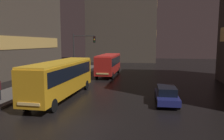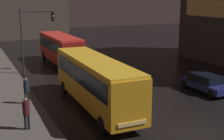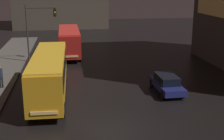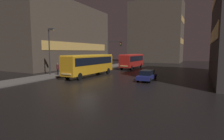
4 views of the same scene
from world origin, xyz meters
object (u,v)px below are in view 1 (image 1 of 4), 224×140
Objects in this scene: pedestrian_mid at (34,79)px; traffic_light_main at (81,48)px; pedestrian_near at (32,74)px; bus_far at (109,63)px; car_taxi at (167,95)px; bus_near at (61,76)px.

traffic_light_main is (2.39, 8.99, 3.01)m from pedestrian_mid.
pedestrian_near reaches higher than pedestrian_mid.
traffic_light_main is (-3.38, -2.96, 2.26)m from bus_far.
pedestrian_near is 3.84m from pedestrian_mid.
traffic_light_main is at bearing 40.84° from bus_far.
traffic_light_main is at bearing 152.03° from pedestrian_mid.
traffic_light_main is at bearing 26.13° from pedestrian_near.
pedestrian_near is at bearing -127.46° from traffic_light_main.
traffic_light_main is at bearing -47.71° from car_taxi.
bus_far is 2.12× the size of car_taxi.
bus_near is at bearing -2.00° from car_taxi.
car_taxi is at bearing 65.97° from pedestrian_mid.
traffic_light_main is (4.37, 5.70, 2.99)m from pedestrian_near.
pedestrian_mid is (-5.78, -11.95, -0.76)m from bus_far.
bus_far is 5.03m from traffic_light_main.
bus_far is (1.69, 14.37, -0.08)m from bus_near.
pedestrian_mid reaches higher than car_taxi.
pedestrian_near reaches higher than car_taxi.
bus_far reaches higher than pedestrian_mid.
bus_far is at bearing -95.49° from bus_near.
bus_far is at bearing 21.75° from pedestrian_near.
traffic_light_main is at bearing -80.34° from bus_near.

